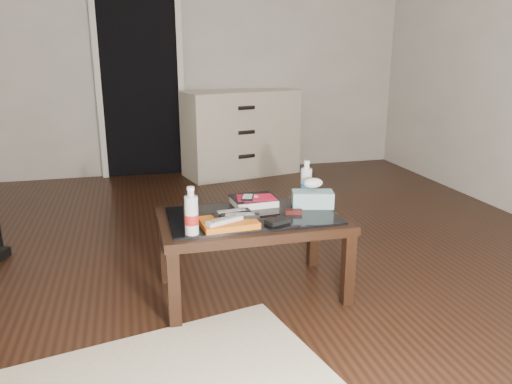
% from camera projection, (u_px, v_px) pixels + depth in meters
% --- Properties ---
extents(ground, '(5.00, 5.00, 0.00)m').
position_uv_depth(ground, '(225.00, 259.00, 3.27)').
color(ground, black).
rests_on(ground, ground).
extents(doorway, '(0.90, 0.08, 2.07)m').
position_uv_depth(doorway, '(140.00, 79.00, 5.18)').
color(doorway, black).
rests_on(doorway, ground).
extents(coffee_table, '(1.00, 0.60, 0.46)m').
position_uv_depth(coffee_table, '(252.00, 226.00, 2.73)').
color(coffee_table, black).
rests_on(coffee_table, ground).
extents(dresser, '(1.28, 0.76, 0.90)m').
position_uv_depth(dresser, '(241.00, 133.00, 5.37)').
color(dresser, beige).
rests_on(dresser, ground).
extents(magazines, '(0.29, 0.23, 0.03)m').
position_uv_depth(magazines, '(228.00, 223.00, 2.54)').
color(magazines, '#BF5912').
rests_on(magazines, coffee_table).
extents(remote_silver, '(0.20, 0.13, 0.02)m').
position_uv_depth(remote_silver, '(224.00, 220.00, 2.50)').
color(remote_silver, silver).
rests_on(remote_silver, magazines).
extents(remote_black_front, '(0.21, 0.08, 0.02)m').
position_uv_depth(remote_black_front, '(240.00, 216.00, 2.57)').
color(remote_black_front, black).
rests_on(remote_black_front, magazines).
extents(remote_black_back, '(0.20, 0.07, 0.02)m').
position_uv_depth(remote_black_back, '(231.00, 212.00, 2.62)').
color(remote_black_back, black).
rests_on(remote_black_back, magazines).
extents(textbook, '(0.26, 0.22, 0.05)m').
position_uv_depth(textbook, '(254.00, 201.00, 2.88)').
color(textbook, black).
rests_on(textbook, coffee_table).
extents(dvd_mailers, '(0.21, 0.16, 0.01)m').
position_uv_depth(dvd_mailers, '(254.00, 197.00, 2.85)').
color(dvd_mailers, red).
rests_on(dvd_mailers, textbook).
extents(ipod, '(0.09, 0.12, 0.02)m').
position_uv_depth(ipod, '(248.00, 197.00, 2.81)').
color(ipod, black).
rests_on(ipod, dvd_mailers).
extents(flip_phone, '(0.10, 0.07, 0.02)m').
position_uv_depth(flip_phone, '(294.00, 212.00, 2.72)').
color(flip_phone, black).
rests_on(flip_phone, coffee_table).
extents(wallet, '(0.14, 0.11, 0.02)m').
position_uv_depth(wallet, '(278.00, 221.00, 2.58)').
color(wallet, black).
rests_on(wallet, coffee_table).
extents(water_bottle_left, '(0.07, 0.07, 0.24)m').
position_uv_depth(water_bottle_left, '(191.00, 211.00, 2.40)').
color(water_bottle_left, silver).
rests_on(water_bottle_left, coffee_table).
extents(water_bottle_right, '(0.08, 0.08, 0.24)m').
position_uv_depth(water_bottle_right, '(306.00, 180.00, 2.95)').
color(water_bottle_right, white).
rests_on(water_bottle_right, coffee_table).
extents(tissue_box, '(0.25, 0.17, 0.09)m').
position_uv_depth(tissue_box, '(313.00, 199.00, 2.83)').
color(tissue_box, '#226F7D').
rests_on(tissue_box, coffee_table).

